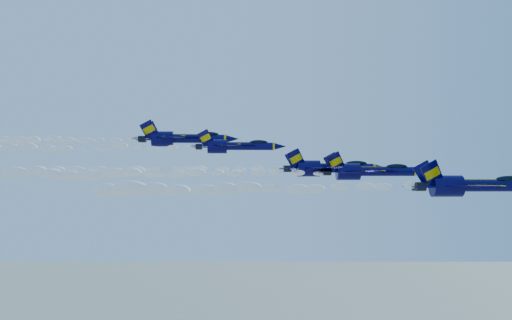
{
  "coord_description": "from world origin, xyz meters",
  "views": [
    {
      "loc": [
        -13.76,
        -81.71,
        152.57
      ],
      "look_at": [
        -9.49,
        4.8,
        154.84
      ],
      "focal_mm": 40.0,
      "sensor_mm": 36.0,
      "label": 1
    }
  ],
  "objects_px": {
    "jet_second": "(369,171)",
    "jet_fourth": "(235,146)",
    "jet_lead": "(474,185)",
    "jet_third": "(329,168)",
    "jet_fifth": "(183,138)"
  },
  "relations": [
    {
      "from": "jet_fourth",
      "to": "jet_second",
      "type": "bearing_deg",
      "value": -35.93
    },
    {
      "from": "jet_third",
      "to": "jet_fifth",
      "type": "height_order",
      "value": "jet_fifth"
    },
    {
      "from": "jet_second",
      "to": "jet_fourth",
      "type": "relative_size",
      "value": 1.03
    },
    {
      "from": "jet_third",
      "to": "jet_lead",
      "type": "bearing_deg",
      "value": -33.67
    },
    {
      "from": "jet_lead",
      "to": "jet_second",
      "type": "bearing_deg",
      "value": 140.53
    },
    {
      "from": "jet_lead",
      "to": "jet_fifth",
      "type": "height_order",
      "value": "jet_fifth"
    },
    {
      "from": "jet_lead",
      "to": "jet_fifth",
      "type": "distance_m",
      "value": 50.75
    },
    {
      "from": "jet_second",
      "to": "jet_fifth",
      "type": "height_order",
      "value": "jet_fifth"
    },
    {
      "from": "jet_second",
      "to": "jet_fifth",
      "type": "bearing_deg",
      "value": 143.11
    },
    {
      "from": "jet_fourth",
      "to": "jet_third",
      "type": "bearing_deg",
      "value": -41.28
    },
    {
      "from": "jet_lead",
      "to": "jet_fifth",
      "type": "bearing_deg",
      "value": 142.36
    },
    {
      "from": "jet_fourth",
      "to": "jet_fifth",
      "type": "height_order",
      "value": "jet_fifth"
    },
    {
      "from": "jet_lead",
      "to": "jet_fifth",
      "type": "xyz_separation_m",
      "value": [
        -39.7,
        30.62,
        7.87
      ]
    },
    {
      "from": "jet_fourth",
      "to": "jet_fifth",
      "type": "distance_m",
      "value": 12.09
    },
    {
      "from": "jet_third",
      "to": "jet_fifth",
      "type": "xyz_separation_m",
      "value": [
        -22.97,
        19.47,
        5.5
      ]
    }
  ]
}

